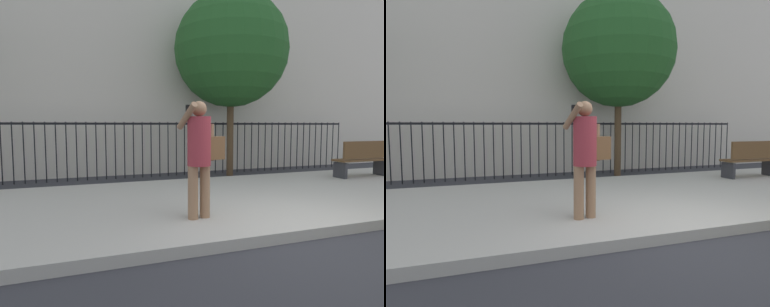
% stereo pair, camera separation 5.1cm
% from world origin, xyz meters
% --- Properties ---
extents(ground_plane, '(60.00, 60.00, 0.00)m').
position_xyz_m(ground_plane, '(0.00, 0.00, 0.00)').
color(ground_plane, '#333338').
extents(sidewalk, '(28.00, 4.40, 0.15)m').
position_xyz_m(sidewalk, '(0.00, 2.20, 0.07)').
color(sidewalk, '#B2ADA3').
rests_on(sidewalk, ground).
extents(iron_fence, '(12.03, 0.04, 1.60)m').
position_xyz_m(iron_fence, '(0.00, 5.90, 1.02)').
color(iron_fence, black).
rests_on(iron_fence, ground).
extents(pedestrian_on_phone, '(0.69, 0.50, 1.70)m').
position_xyz_m(pedestrian_on_phone, '(-1.28, 0.99, 1.14)').
color(pedestrian_on_phone, '#936B4C').
rests_on(pedestrian_on_phone, sidewalk).
extents(street_bench, '(1.60, 0.45, 0.95)m').
position_xyz_m(street_bench, '(4.14, 3.07, 0.65)').
color(street_bench, brown).
rests_on(street_bench, sidewalk).
extents(street_tree_mid, '(3.31, 3.31, 5.35)m').
position_xyz_m(street_tree_mid, '(1.38, 5.36, 3.68)').
color(street_tree_mid, '#4C3823').
rests_on(street_tree_mid, ground).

